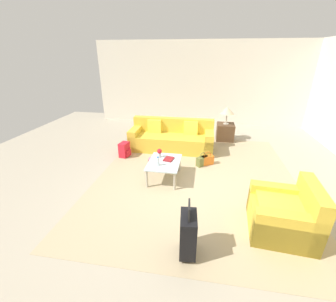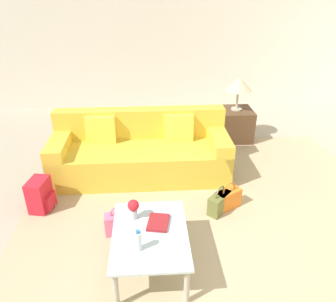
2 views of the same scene
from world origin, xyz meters
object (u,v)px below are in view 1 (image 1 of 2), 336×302
(table_lamp, at_px, (227,111))
(side_table, at_px, (225,132))
(handbag_olive, at_px, (202,161))
(backpack_red, at_px, (125,150))
(flower_vase, at_px, (159,152))
(handbag_orange, at_px, (207,160))
(couch, at_px, (172,139))
(coffee_table_book, at_px, (169,159))
(coffee_table, at_px, (164,164))
(suitcase_black, at_px, (188,234))
(water_bottle, at_px, (158,161))
(handbag_pink, at_px, (155,162))
(armchair, at_px, (286,216))

(table_lamp, bearing_deg, side_table, 180.00)
(handbag_olive, bearing_deg, backpack_red, -95.36)
(flower_vase, bearing_deg, handbag_olive, 120.68)
(flower_vase, relative_size, handbag_orange, 0.57)
(couch, height_order, handbag_orange, couch)
(coffee_table_book, bearing_deg, couch, -162.90)
(coffee_table, height_order, suitcase_black, suitcase_black)
(table_lamp, bearing_deg, suitcase_black, -9.46)
(coffee_table, height_order, side_table, side_table)
(handbag_olive, relative_size, backpack_red, 0.89)
(water_bottle, height_order, side_table, water_bottle)
(side_table, xyz_separation_m, table_lamp, (0.00, 0.00, 0.70))
(coffee_table, height_order, handbag_olive, coffee_table)
(handbag_pink, distance_m, handbag_orange, 1.32)
(suitcase_black, distance_m, backpack_red, 3.60)
(coffee_table_book, height_order, handbag_orange, coffee_table_book)
(side_table, relative_size, handbag_pink, 1.53)
(couch, xyz_separation_m, backpack_red, (0.79, -1.19, -0.11))
(coffee_table, distance_m, backpack_red, 1.64)
(side_table, xyz_separation_m, suitcase_black, (4.80, -0.80, 0.09))
(water_bottle, height_order, suitcase_black, suitcase_black)
(coffee_table_book, bearing_deg, armchair, 66.66)
(handbag_pink, bearing_deg, table_lamp, 141.51)
(coffee_table, relative_size, suitcase_black, 1.10)
(table_lamp, height_order, handbag_olive, table_lamp)
(coffee_table, xyz_separation_m, flower_vase, (-0.22, -0.15, 0.18))
(side_table, distance_m, handbag_orange, 2.01)
(flower_vase, distance_m, backpack_red, 1.42)
(handbag_pink, bearing_deg, flower_vase, 31.29)
(water_bottle, distance_m, coffee_table_book, 0.38)
(couch, distance_m, armchair, 3.84)
(armchair, height_order, coffee_table, armchair)
(flower_vase, bearing_deg, water_bottle, 6.79)
(armchair, xyz_separation_m, flower_vase, (-1.53, -2.32, 0.25))
(table_lamp, relative_size, backpack_red, 1.40)
(water_bottle, xyz_separation_m, suitcase_black, (1.80, 0.80, -0.16))
(coffee_table, bearing_deg, handbag_pink, -147.38)
(side_table, height_order, table_lamp, table_lamp)
(water_bottle, xyz_separation_m, handbag_orange, (-1.07, 1.05, -0.39))
(flower_vase, relative_size, suitcase_black, 0.24)
(water_bottle, xyz_separation_m, coffee_table_book, (-0.32, 0.18, -0.08))
(coffee_table_book, xyz_separation_m, handbag_pink, (-0.39, -0.40, -0.31))
(handbag_orange, bearing_deg, couch, -131.32)
(couch, xyz_separation_m, water_bottle, (1.99, 0.00, 0.21))
(coffee_table, distance_m, suitcase_black, 2.12)
(flower_vase, bearing_deg, coffee_table, 34.29)
(coffee_table, bearing_deg, handbag_orange, 132.57)
(handbag_olive, bearing_deg, side_table, 161.40)
(armchair, height_order, table_lamp, table_lamp)
(flower_vase, distance_m, suitcase_black, 2.38)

